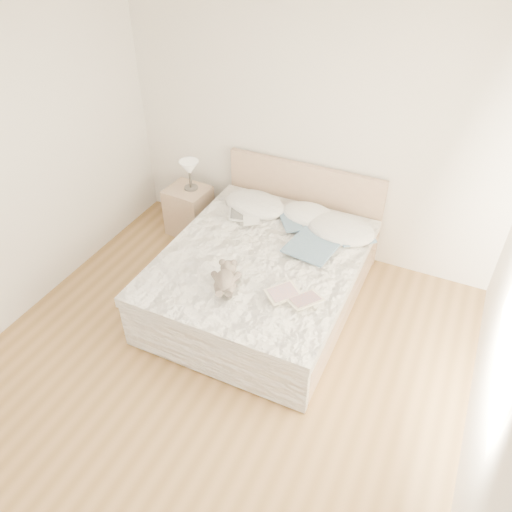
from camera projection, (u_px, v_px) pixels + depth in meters
name	position (u px, v px, depth m)	size (l,w,h in m)	color
floor	(205.00, 386.00, 4.13)	(4.00, 4.50, 0.00)	brown
ceiling	(170.00, 46.00, 2.46)	(4.00, 4.50, 0.00)	white
wall_back	(310.00, 130.00, 4.89)	(4.00, 0.02, 2.70)	white
bed	(265.00, 274.00, 4.79)	(1.72, 2.14, 1.00)	tan
nightstand	(189.00, 210.00, 5.71)	(0.45, 0.40, 0.56)	tan
table_lamp	(189.00, 169.00, 5.40)	(0.25, 0.25, 0.34)	#45403B
pillow_left	(255.00, 204.00, 5.14)	(0.65, 0.46, 0.20)	silver
pillow_middle	(309.00, 215.00, 4.99)	(0.56, 0.39, 0.17)	white
pillow_right	(341.00, 229.00, 4.80)	(0.68, 0.47, 0.20)	silver
blouse	(316.00, 242.00, 4.66)	(0.67, 0.71, 0.03)	#405C75
photo_book	(244.00, 217.00, 4.98)	(0.34, 0.23, 0.03)	white
childrens_book	(294.00, 297.00, 4.06)	(0.40, 0.27, 0.03)	beige
teddy_bear	(225.00, 286.00, 4.14)	(0.22, 0.32, 0.17)	#64584E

